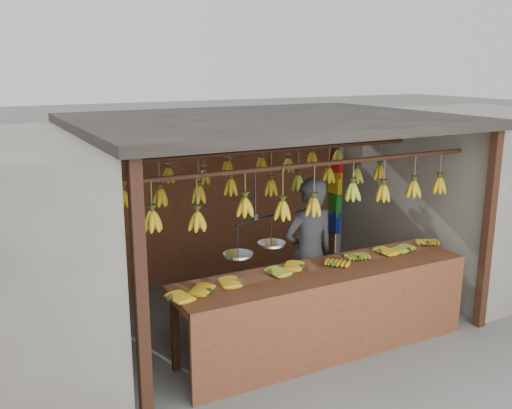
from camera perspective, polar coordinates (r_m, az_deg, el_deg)
ground at (r=7.18m, az=1.14°, el=-10.64°), size 80.00×80.00×0.00m
stall at (r=6.90m, az=-0.11°, el=5.47°), size 4.30×3.30×2.40m
neighbor_right at (r=9.05m, az=21.55°, el=1.22°), size 3.00×3.00×2.30m
counter at (r=5.98m, az=7.33°, el=-8.58°), size 3.49×0.74×0.96m
hanging_bananas at (r=6.67m, az=1.22°, el=2.08°), size 3.60×2.23×0.39m
balance_scale at (r=5.60m, az=-0.08°, el=-4.07°), size 0.73×0.42×0.80m
vendor at (r=6.47m, az=5.32°, el=-5.02°), size 0.65×0.43×1.78m
bag_bundles at (r=8.94m, az=7.87°, el=1.03°), size 0.08×0.26×1.21m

